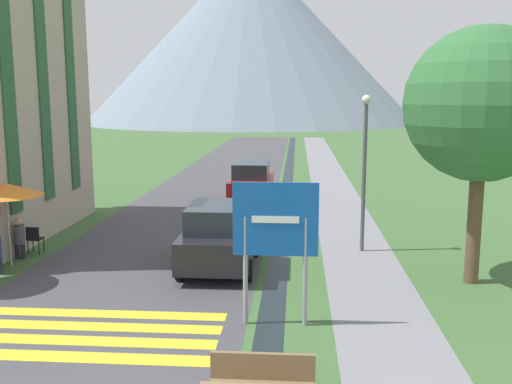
# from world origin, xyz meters

# --- Properties ---
(ground_plane) EXTENTS (160.00, 160.00, 0.00)m
(ground_plane) POSITION_xyz_m (0.00, 20.00, 0.00)
(ground_plane) COLOR #3D6033
(road) EXTENTS (6.40, 60.00, 0.01)m
(road) POSITION_xyz_m (-2.50, 30.00, 0.00)
(road) COLOR #424247
(road) RESTS_ON ground_plane
(footpath) EXTENTS (2.20, 60.00, 0.01)m
(footpath) POSITION_xyz_m (3.60, 30.00, 0.00)
(footpath) COLOR slate
(footpath) RESTS_ON ground_plane
(drainage_channel) EXTENTS (0.60, 60.00, 0.00)m
(drainage_channel) POSITION_xyz_m (1.20, 30.00, 0.00)
(drainage_channel) COLOR black
(drainage_channel) RESTS_ON ground_plane
(crosswalk_marking) EXTENTS (5.44, 2.54, 0.01)m
(crosswalk_marking) POSITION_xyz_m (-2.50, 4.18, 0.01)
(crosswalk_marking) COLOR yellow
(crosswalk_marking) RESTS_ON ground_plane
(mountain_distant) EXTENTS (58.71, 58.71, 30.64)m
(mountain_distant) POSITION_xyz_m (-6.84, 97.97, 15.32)
(mountain_distant) COLOR slate
(mountain_distant) RESTS_ON ground_plane
(road_sign) EXTENTS (1.75, 0.11, 3.03)m
(road_sign) POSITION_xyz_m (1.29, 4.92, 1.98)
(road_sign) COLOR gray
(road_sign) RESTS_ON ground_plane
(parked_car_near) EXTENTS (1.98, 3.88, 1.82)m
(parked_car_near) POSITION_xyz_m (-0.40, 8.84, 0.91)
(parked_car_near) COLOR black
(parked_car_near) RESTS_ON ground_plane
(parked_car_far) EXTENTS (1.90, 4.59, 1.82)m
(parked_car_far) POSITION_xyz_m (-0.33, 19.08, 0.91)
(parked_car_far) COLOR #A31919
(parked_car_far) RESTS_ON ground_plane
(cafe_chair_far_left) EXTENTS (0.40, 0.40, 0.85)m
(cafe_chair_far_left) POSITION_xyz_m (-6.21, 9.84, 0.51)
(cafe_chair_far_left) COLOR black
(cafe_chair_far_left) RESTS_ON ground_plane
(cafe_umbrella_middle_orange) EXTENTS (2.01, 2.01, 2.37)m
(cafe_umbrella_middle_orange) POSITION_xyz_m (-6.33, 8.60, 2.18)
(cafe_umbrella_middle_orange) COLOR #B7B2A8
(cafe_umbrella_middle_orange) RESTS_ON ground_plane
(person_seated_near) EXTENTS (0.32, 0.32, 1.23)m
(person_seated_near) POSITION_xyz_m (-6.40, 9.29, 0.68)
(person_seated_near) COLOR #282833
(person_seated_near) RESTS_ON ground_plane
(streetlamp) EXTENTS (0.28, 0.28, 4.78)m
(streetlamp) POSITION_xyz_m (3.75, 10.90, 2.86)
(streetlamp) COLOR #515156
(streetlamp) RESTS_ON ground_plane
(tree_by_path) EXTENTS (3.83, 3.83, 6.46)m
(tree_by_path) POSITION_xyz_m (6.23, 8.06, 4.53)
(tree_by_path) COLOR brown
(tree_by_path) RESTS_ON ground_plane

